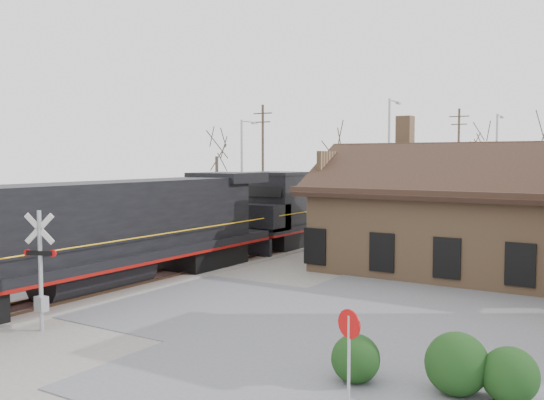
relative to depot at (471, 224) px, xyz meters
The scene contains 21 objects.
ground 17.14m from the depot, 134.97° to the right, with size 140.00×140.00×0.00m, color gray.
road 17.13m from the depot, 134.97° to the right, with size 60.00×9.00×0.03m, color #5E5E63.
track_main 12.58m from the depot, 165.97° to the left, with size 3.40×90.00×0.24m.
track_siding 16.92m from the depot, 169.70° to the left, with size 3.40×90.00×0.24m.
depot is the anchor object (origin of this frame).
locomotive_lead 18.22m from the depot, 131.16° to the right, with size 3.26×21.82×4.85m.
locomotive_trailing 14.63m from the depot, 145.03° to the left, with size 3.26×21.82×4.59m.
crossbuck_near 19.98m from the depot, 117.59° to the right, with size 1.06×0.52×3.95m.
crossbuck_far 19.75m from the depot, 158.30° to the right, with size 1.24×0.36×4.39m.
do_not_enter_sign 18.03m from the depot, 84.04° to the right, with size 0.65×0.26×2.27m.
hedge_a 16.57m from the depot, 85.28° to the right, with size 1.23×1.23×1.23m, color #153311.
hedge_b 16.36m from the depot, 76.78° to the right, with size 1.52×1.52×1.52m, color #153311.
hedge_c 16.54m from the depot, 72.69° to the right, with size 1.32×1.32×1.32m, color #153311.
streetlight_a 20.58m from the depot, 158.27° to the left, with size 0.25×2.04×8.52m.
streetlight_b 13.01m from the depot, 129.73° to the left, with size 0.25×2.04×9.71m.
streetlight_c 21.08m from the depot, 99.09° to the left, with size 0.25×2.04×9.15m.
utility_pole_a 29.27m from the depot, 143.83° to the left, with size 2.00×0.24×10.57m.
utility_pole_b 34.01m from the depot, 106.48° to the left, with size 2.00×0.24×10.66m.
tree_a 35.11m from the depot, 148.49° to the left, with size 3.87×3.87×9.47m.
tree_b 32.68m from the depot, 128.53° to the left, with size 3.53×3.53×8.66m.
tree_c 39.48m from the depot, 102.71° to the left, with size 4.30×4.30×10.53m.
Camera 1 is at (19.55, -18.09, 5.65)m, focal length 40.00 mm.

